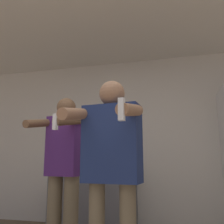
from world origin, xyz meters
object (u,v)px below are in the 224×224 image
Objects in this scene: bottle_amber_bourbon at (71,154)px; person_man_side at (63,168)px; bottle_dark_rum at (126,155)px; bottle_green_wine at (77,155)px; bottle_clear_vodka at (109,154)px; person_woman_foreground at (111,160)px.

person_man_side is at bearing -69.84° from bottle_amber_bourbon.
bottle_dark_rum is 1.18m from person_man_side.
person_man_side is at bearing -74.60° from bottle_green_wine.
bottle_clear_vodka is at bearing 80.86° from person_man_side.
bottle_clear_vodka is at bearing 0.00° from bottle_green_wine.
person_man_side is at bearing -111.16° from bottle_dark_rum.
person_woman_foreground is 0.80m from person_man_side.
bottle_dark_rum is at bearing 0.00° from bottle_clear_vodka.
bottle_amber_bourbon is 0.20× the size of person_woman_foreground.
bottle_clear_vodka is 1.16× the size of bottle_green_wine.
person_woman_foreground is at bearing -59.85° from bottle_green_wine.
person_man_side reaches higher than person_woman_foreground.
person_woman_foreground reaches higher than bottle_amber_bourbon.
person_man_side reaches higher than bottle_amber_bourbon.
bottle_dark_rum is 0.18× the size of person_man_side.
bottle_amber_bourbon is 1.17m from person_man_side.
bottle_green_wine is at bearing 180.00° from bottle_clear_vodka.
person_woman_foreground is (0.45, -1.59, -0.10)m from bottle_clear_vodka.
bottle_amber_bourbon is at bearing 180.00° from bottle_dark_rum.
person_man_side is (0.30, -1.09, -0.15)m from bottle_green_wine.
person_man_side reaches higher than bottle_green_wine.
bottle_amber_bourbon is at bearing 122.77° from person_woman_foreground.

